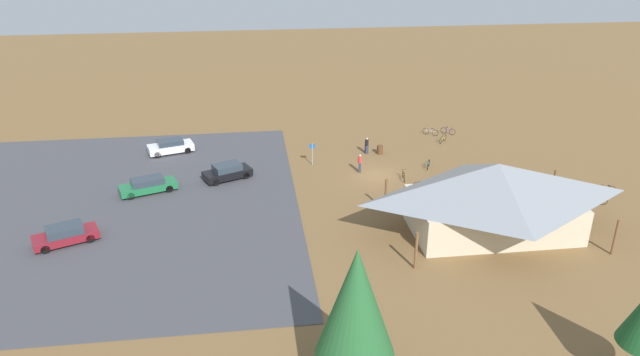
# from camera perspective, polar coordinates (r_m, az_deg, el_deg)

# --- Properties ---
(ground) EXTENTS (160.00, 160.00, 0.00)m
(ground) POSITION_cam_1_polar(r_m,az_deg,el_deg) (54.22, 5.40, 0.25)
(ground) COLOR brown
(ground) RESTS_ON ground
(parking_lot_asphalt) EXTENTS (35.45, 34.48, 0.05)m
(parking_lot_asphalt) POSITION_cam_1_polar(r_m,az_deg,el_deg) (51.59, -22.34, -2.80)
(parking_lot_asphalt) COLOR #424247
(parking_lot_asphalt) RESTS_ON ground
(bike_pavilion) EXTENTS (14.63, 9.18, 5.46)m
(bike_pavilion) POSITION_cam_1_polar(r_m,az_deg,el_deg) (45.05, 16.63, -1.46)
(bike_pavilion) COLOR beige
(bike_pavilion) RESTS_ON ground
(trash_bin) EXTENTS (0.60, 0.60, 0.90)m
(trash_bin) POSITION_cam_1_polar(r_m,az_deg,el_deg) (59.18, 5.84, 2.75)
(trash_bin) COLOR brown
(trash_bin) RESTS_ON ground
(lot_sign) EXTENTS (0.56, 0.08, 2.20)m
(lot_sign) POSITION_cam_1_polar(r_m,az_deg,el_deg) (55.85, -0.76, 2.64)
(lot_sign) COLOR #99999E
(lot_sign) RESTS_ON ground
(pine_midwest) EXTENTS (3.96, 3.96, 7.82)m
(pine_midwest) POSITION_cam_1_polar(r_m,az_deg,el_deg) (28.52, 3.52, -12.06)
(pine_midwest) COLOR brown
(pine_midwest) RESTS_ON ground
(bicycle_red_front_row) EXTENTS (1.66, 0.48, 0.82)m
(bicycle_red_front_row) POSITION_cam_1_polar(r_m,az_deg,el_deg) (55.99, 26.00, -1.00)
(bicycle_red_front_row) COLOR black
(bicycle_red_front_row) RESTS_ON ground
(bicycle_green_near_sign) EXTENTS (1.66, 0.62, 0.84)m
(bicycle_green_near_sign) POSITION_cam_1_polar(r_m,az_deg,el_deg) (53.51, 25.28, -1.97)
(bicycle_green_near_sign) COLOR black
(bicycle_green_near_sign) RESTS_ON ground
(bicycle_orange_mid_cluster) EXTENTS (0.48, 1.74, 0.85)m
(bicycle_orange_mid_cluster) POSITION_cam_1_polar(r_m,az_deg,el_deg) (53.50, 8.12, 0.19)
(bicycle_orange_mid_cluster) COLOR black
(bicycle_orange_mid_cluster) RESTS_ON ground
(bicycle_purple_trailside) EXTENTS (1.36, 1.03, 0.81)m
(bicycle_purple_trailside) POSITION_cam_1_polar(r_m,az_deg,el_deg) (66.00, 12.32, 4.49)
(bicycle_purple_trailside) COLOR black
(bicycle_purple_trailside) RESTS_ON ground
(bicycle_blue_yard_front) EXTENTS (1.68, 0.49, 0.85)m
(bicycle_blue_yard_front) POSITION_cam_1_polar(r_m,az_deg,el_deg) (48.90, 6.72, -2.03)
(bicycle_blue_yard_front) COLOR black
(bicycle_blue_yard_front) RESTS_ON ground
(bicycle_silver_edge_north) EXTENTS (1.71, 0.48, 0.82)m
(bicycle_silver_edge_north) POSITION_cam_1_polar(r_m,az_deg,el_deg) (51.97, 9.82, -0.66)
(bicycle_silver_edge_north) COLOR black
(bicycle_silver_edge_north) RESTS_ON ground
(bicycle_teal_back_row) EXTENTS (0.75, 1.48, 0.83)m
(bicycle_teal_back_row) POSITION_cam_1_polar(r_m,az_deg,el_deg) (56.43, 10.48, 1.29)
(bicycle_teal_back_row) COLOR black
(bicycle_teal_back_row) RESTS_ON ground
(bicycle_white_yard_left) EXTENTS (1.43, 1.15, 0.88)m
(bicycle_white_yard_left) POSITION_cam_1_polar(r_m,az_deg,el_deg) (65.32, 10.66, 4.44)
(bicycle_white_yard_left) COLOR black
(bicycle_white_yard_left) RESTS_ON ground
(bicycle_yellow_edge_south) EXTENTS (1.17, 1.25, 0.77)m
(bicycle_yellow_edge_south) POSITION_cam_1_polar(r_m,az_deg,el_deg) (63.36, 11.84, 3.71)
(bicycle_yellow_edge_south) COLOR black
(bicycle_yellow_edge_south) RESTS_ON ground
(car_white_end_stall) EXTENTS (4.76, 3.09, 1.38)m
(car_white_end_stall) POSITION_cam_1_polar(r_m,az_deg,el_deg) (60.79, -14.31, 2.99)
(car_white_end_stall) COLOR white
(car_white_end_stall) RESTS_ON parking_lot_asphalt
(car_green_mid_lot) EXTENTS (5.06, 3.23, 1.33)m
(car_green_mid_lot) POSITION_cam_1_polar(r_m,az_deg,el_deg) (52.37, -16.37, -0.69)
(car_green_mid_lot) COLOR #1E6B3D
(car_green_mid_lot) RESTS_ON parking_lot_asphalt
(car_maroon_aisle_side) EXTENTS (4.83, 3.44, 1.36)m
(car_maroon_aisle_side) POSITION_cam_1_polar(r_m,az_deg,el_deg) (46.35, -23.49, -5.07)
(car_maroon_aisle_side) COLOR maroon
(car_maroon_aisle_side) RESTS_ON parking_lot_asphalt
(car_black_far_end) EXTENTS (4.63, 3.42, 1.43)m
(car_black_far_end) POSITION_cam_1_polar(r_m,az_deg,el_deg) (53.51, -8.98, 0.60)
(car_black_far_end) COLOR black
(car_black_far_end) RESTS_ON parking_lot_asphalt
(visitor_near_lot) EXTENTS (0.36, 0.36, 1.76)m
(visitor_near_lot) POSITION_cam_1_polar(r_m,az_deg,el_deg) (54.50, 3.88, 1.48)
(visitor_near_lot) COLOR #2D3347
(visitor_near_lot) RESTS_ON ground
(visitor_crossing_yard) EXTENTS (0.39, 0.36, 1.68)m
(visitor_crossing_yard) POSITION_cam_1_polar(r_m,az_deg,el_deg) (59.03, 4.55, 3.20)
(visitor_crossing_yard) COLOR #2D3347
(visitor_crossing_yard) RESTS_ON ground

